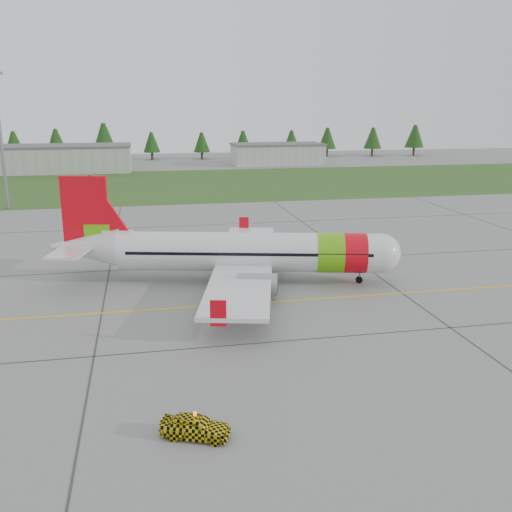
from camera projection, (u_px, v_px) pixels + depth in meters
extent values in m
plane|color=gray|center=(318.00, 338.00, 39.40)|extent=(320.00, 320.00, 0.00)
cylinder|color=silver|center=(250.00, 252.00, 51.37)|extent=(23.70, 8.91, 3.53)
sphere|color=silver|center=(381.00, 253.00, 50.93)|extent=(3.53, 3.53, 3.53)
cone|color=silver|center=(86.00, 247.00, 51.85)|extent=(6.98, 4.91, 3.53)
cube|color=black|center=(384.00, 250.00, 50.84)|extent=(1.96, 2.63, 0.51)
cylinder|color=#5CB20D|center=(330.00, 253.00, 51.10)|extent=(3.13, 4.06, 3.61)
cylinder|color=red|center=(354.00, 253.00, 51.02)|extent=(2.78, 3.97, 3.61)
cube|color=silver|center=(245.00, 263.00, 51.64)|extent=(11.59, 29.32, 0.33)
cube|color=red|center=(244.00, 225.00, 65.45)|extent=(1.09, 0.41, 1.81)
cube|color=red|center=(218.00, 313.00, 37.65)|extent=(1.09, 0.41, 1.81)
cylinder|color=gray|center=(261.00, 254.00, 56.53)|extent=(3.61, 2.61, 1.90)
cylinder|color=gray|center=(258.00, 285.00, 46.91)|extent=(3.61, 2.61, 1.90)
cube|color=red|center=(85.00, 214.00, 51.06)|extent=(4.12, 1.29, 6.88)
cube|color=#5CB20D|center=(98.00, 236.00, 51.54)|extent=(2.38, 0.92, 2.17)
cube|color=silver|center=(81.00, 245.00, 51.81)|extent=(5.24, 10.80, 0.20)
cylinder|color=slate|center=(359.00, 276.00, 51.56)|extent=(0.16, 0.16, 1.27)
cylinder|color=black|center=(359.00, 280.00, 51.64)|extent=(0.66, 0.39, 0.62)
cylinder|color=slate|center=(237.00, 265.00, 54.37)|extent=(0.20, 0.20, 1.72)
cylinder|color=black|center=(233.00, 269.00, 54.48)|extent=(1.01, 0.62, 0.94)
cylinder|color=slate|center=(233.00, 281.00, 49.47)|extent=(0.20, 0.20, 1.72)
cylinder|color=black|center=(228.00, 285.00, 49.59)|extent=(1.01, 0.62, 0.94)
imported|color=yellow|center=(195.00, 405.00, 27.27)|extent=(1.61, 1.72, 3.43)
cube|color=#30561E|center=(199.00, 184.00, 117.13)|extent=(320.00, 50.00, 0.03)
cube|color=gold|center=(289.00, 301.00, 46.98)|extent=(120.00, 0.25, 0.02)
cube|color=#A8A8A3|center=(63.00, 159.00, 137.24)|extent=(32.00, 14.00, 6.00)
cube|color=#A8A8A3|center=(277.00, 154.00, 155.31)|extent=(24.00, 12.00, 5.20)
cylinder|color=slate|center=(1.00, 144.00, 85.78)|extent=(0.50, 0.50, 20.00)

